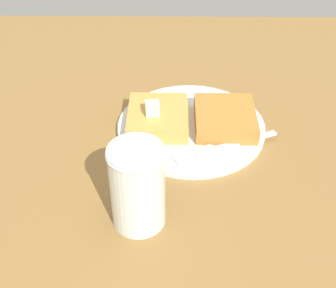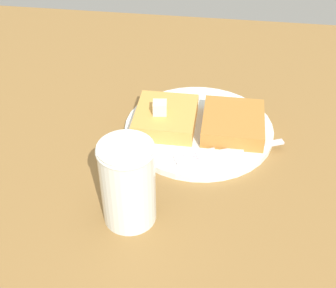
{
  "view_description": "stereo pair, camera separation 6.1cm",
  "coord_description": "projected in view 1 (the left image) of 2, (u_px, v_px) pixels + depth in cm",
  "views": [
    {
      "loc": [
        4.61,
        -44.47,
        45.7
      ],
      "look_at": [
        4.01,
        2.84,
        7.39
      ],
      "focal_mm": 50.0,
      "sensor_mm": 36.0,
      "label": 1
    },
    {
      "loc": [
        10.67,
        -44.0,
        45.7
      ],
      "look_at": [
        4.01,
        2.84,
        7.39
      ],
      "focal_mm": 50.0,
      "sensor_mm": 36.0,
      "label": 2
    }
  ],
  "objects": [
    {
      "name": "syrup_jar",
      "position": [
        138.0,
        190.0,
        0.54
      ],
      "size": [
        6.62,
        6.62,
        10.92
      ],
      "color": "#442208",
      "rests_on": "table_surface"
    },
    {
      "name": "fork",
      "position": [
        220.0,
        148.0,
        0.65
      ],
      "size": [
        15.26,
        7.66,
        0.36
      ],
      "color": "silver",
      "rests_on": "plate"
    },
    {
      "name": "toast_slice_middle",
      "position": [
        225.0,
        118.0,
        0.69
      ],
      "size": [
        8.86,
        9.95,
        2.4
      ],
      "primitive_type": "cube",
      "rotation": [
        0.0,
        0.0,
        -0.0
      ],
      "color": "#AF7231",
      "rests_on": "plate"
    },
    {
      "name": "butter_pat_primary",
      "position": [
        152.0,
        109.0,
        0.67
      ],
      "size": [
        2.18,
        2.01,
        1.98
      ],
      "primitive_type": "cube",
      "rotation": [
        0.0,
        0.0,
        0.12
      ],
      "color": "#F7EBC6",
      "rests_on": "toast_slice_left"
    },
    {
      "name": "table_surface",
      "position": [
        138.0,
        192.0,
        0.62
      ],
      "size": [
        106.11,
        106.11,
        2.89
      ],
      "primitive_type": "cube",
      "color": "olive",
      "rests_on": "ground"
    },
    {
      "name": "plate",
      "position": [
        191.0,
        127.0,
        0.7
      ],
      "size": [
        22.09,
        22.09,
        1.04
      ],
      "color": "white",
      "rests_on": "table_surface"
    },
    {
      "name": "toast_slice_left",
      "position": [
        158.0,
        118.0,
        0.69
      ],
      "size": [
        8.86,
        9.95,
        2.4
      ],
      "primitive_type": "cube",
      "rotation": [
        0.0,
        0.0,
        -0.0
      ],
      "color": "gold",
      "rests_on": "plate"
    }
  ]
}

